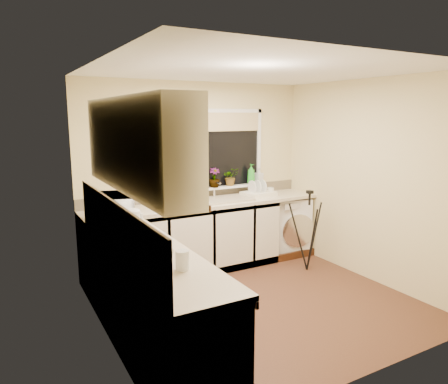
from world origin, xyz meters
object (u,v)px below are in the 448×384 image
at_px(plant_b, 197,180).
at_px(cup_back, 270,191).
at_px(tripod, 308,231).
at_px(steel_jar, 143,248).
at_px(washing_machine, 285,225).
at_px(laptop, 168,201).
at_px(dish_rack, 258,194).
at_px(kettle, 133,220).
at_px(plant_a, 173,182).
at_px(plant_c, 214,178).
at_px(microwave, 117,209).
at_px(soap_bottle_green, 251,174).
at_px(cup_left, 167,256).
at_px(soap_bottle_clear, 259,176).
at_px(glass_jug, 182,260).
at_px(plant_d, 231,177).

bearing_deg(plant_b, cup_back, -8.46).
bearing_deg(tripod, steel_jar, -172.50).
height_order(washing_machine, laptop, laptop).
bearing_deg(tripod, dish_rack, 101.52).
relative_size(kettle, plant_a, 0.76).
distance_m(laptop, plant_b, 0.56).
bearing_deg(plant_c, laptop, -166.91).
distance_m(washing_machine, tripod, 0.78).
bearing_deg(microwave, soap_bottle_green, -55.48).
bearing_deg(steel_jar, kettle, 78.24).
height_order(tripod, cup_left, tripod).
bearing_deg(cup_back, dish_rack, -170.69).
bearing_deg(soap_bottle_clear, glass_jug, -134.03).
height_order(tripod, plant_c, plant_c).
bearing_deg(washing_machine, plant_d, -177.95).
distance_m(plant_d, soap_bottle_green, 0.32).
xyz_separation_m(steel_jar, soap_bottle_green, (2.19, 1.77, 0.24)).
distance_m(tripod, plant_a, 1.87).
bearing_deg(plant_a, plant_d, 1.36).
bearing_deg(soap_bottle_green, cup_left, -135.51).
relative_size(soap_bottle_green, soap_bottle_clear, 1.32).
bearing_deg(soap_bottle_green, kettle, -153.58).
xyz_separation_m(microwave, plant_a, (0.91, 0.66, 0.12)).
bearing_deg(cup_left, soap_bottle_clear, 42.82).
xyz_separation_m(plant_b, plant_c, (0.25, -0.01, 0.02)).
height_order(microwave, plant_c, plant_c).
xyz_separation_m(tripod, soap_bottle_clear, (-0.18, 0.91, 0.62)).
bearing_deg(dish_rack, plant_d, 140.34).
relative_size(laptop, cup_left, 3.70).
distance_m(microwave, plant_c, 1.65).
height_order(soap_bottle_clear, cup_back, soap_bottle_clear).
bearing_deg(laptop, soap_bottle_clear, 16.36).
bearing_deg(microwave, plant_a, -36.97).
bearing_deg(dish_rack, kettle, -166.60).
xyz_separation_m(plant_d, soap_bottle_clear, (0.47, -0.01, -0.02)).
bearing_deg(washing_machine, steel_jar, -135.73).
bearing_deg(plant_d, dish_rack, -30.86).
bearing_deg(kettle, steel_jar, -101.76).
distance_m(tripod, soap_bottle_clear, 1.12).
bearing_deg(cup_back, tripod, -83.10).
distance_m(kettle, dish_rack, 2.21).
relative_size(washing_machine, plant_c, 3.15).
height_order(steel_jar, plant_b, plant_b).
distance_m(washing_machine, dish_rack, 0.73).
xyz_separation_m(microwave, soap_bottle_green, (2.10, 0.65, 0.14)).
height_order(microwave, plant_b, plant_b).
xyz_separation_m(soap_bottle_green, cup_left, (-2.08, -2.04, -0.25)).
xyz_separation_m(plant_b, plant_d, (0.52, 0.01, 0.01)).
height_order(washing_machine, plant_a, plant_a).
relative_size(glass_jug, steel_jar, 1.48).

